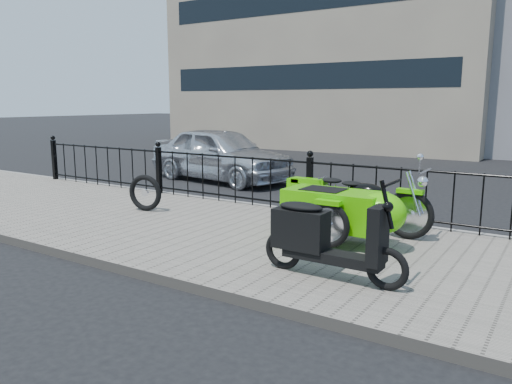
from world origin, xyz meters
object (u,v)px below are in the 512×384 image
Objects in this scene: motorcycle_sidecar at (350,208)px; sedan_car at (220,154)px; scooter at (323,238)px; spare_tire at (145,193)px.

motorcycle_sidecar is 6.53m from sedan_car.
sedan_car is at bearing 135.20° from scooter.
scooter reaches higher than motorcycle_sidecar.
spare_tire is at bearing 161.39° from scooter.
spare_tire is (-3.77, -0.06, -0.16)m from motorcycle_sidecar.
motorcycle_sidecar is 1.45m from scooter.
scooter is 4.27m from spare_tire.
spare_tire is 0.16× the size of sedan_car.
sedan_car reaches higher than scooter.
sedan_car reaches higher than motorcycle_sidecar.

